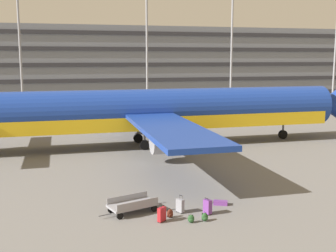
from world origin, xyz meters
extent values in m
plane|color=slate|center=(0.00, 0.00, 0.00)|extent=(600.00, 600.00, 0.00)
cube|color=slate|center=(0.00, 46.98, 7.09)|extent=(161.64, 16.25, 14.19)
cube|color=#2D2D33|center=(0.00, 38.76, 1.42)|extent=(160.03, 0.24, 0.70)
cube|color=#2D2D33|center=(0.00, 38.76, 4.26)|extent=(160.03, 0.24, 0.70)
cube|color=#2D2D33|center=(0.00, 38.76, 7.09)|extent=(160.03, 0.24, 0.70)
cube|color=#2D2D33|center=(0.00, 38.76, 9.93)|extent=(160.03, 0.24, 0.70)
cube|color=#2D2D33|center=(0.00, 38.76, 12.77)|extent=(160.03, 0.24, 0.70)
cylinder|color=navy|center=(5.49, -0.01, 3.47)|extent=(35.70, 4.07, 3.90)
cube|color=yellow|center=(5.49, -0.01, 2.40)|extent=(34.28, 3.98, 1.25)
cone|color=navy|center=(24.40, 0.08, 3.47)|extent=(3.14, 3.72, 3.70)
cube|color=navy|center=(4.44, 9.43, 3.17)|extent=(4.47, 15.01, 0.36)
cube|color=navy|center=(4.53, -9.46, 3.17)|extent=(4.47, 15.01, 0.36)
cylinder|color=#9E9EA3|center=(4.96, 6.73, 1.80)|extent=(2.80, 2.16, 2.14)
cylinder|color=#9E9EA3|center=(5.02, -6.76, 1.80)|extent=(2.80, 2.16, 2.14)
cylinder|color=black|center=(19.05, 0.05, 0.45)|extent=(0.90, 0.35, 0.90)
cylinder|color=slate|center=(19.05, 0.05, 1.21)|extent=(0.20, 0.20, 1.52)
cylinder|color=black|center=(4.05, 1.64, 0.45)|extent=(0.90, 0.35, 0.90)
cylinder|color=slate|center=(4.05, 1.64, 1.21)|extent=(0.20, 0.20, 1.52)
cylinder|color=black|center=(4.07, -1.68, 0.45)|extent=(0.90, 0.35, 0.90)
cylinder|color=slate|center=(4.07, -1.68, 1.21)|extent=(0.20, 0.20, 1.52)
cylinder|color=gray|center=(-9.18, 32.93, 9.74)|extent=(0.36, 0.36, 19.48)
cylinder|color=gray|center=(11.38, 32.93, 11.21)|extent=(0.36, 0.36, 22.43)
cylinder|color=gray|center=(26.88, 32.93, 12.89)|extent=(0.36, 0.36, 25.78)
cylinder|color=gray|center=(48.29, 32.93, 12.89)|extent=(0.36, 0.36, 25.77)
cube|color=#72388C|center=(5.43, -17.12, 0.12)|extent=(0.88, 0.66, 0.24)
cube|color=black|center=(5.05, -16.95, 0.12)|extent=(0.10, 0.18, 0.02)
cube|color=#72388C|center=(4.22, -18.33, 0.43)|extent=(0.43, 0.50, 0.76)
cylinder|color=#333338|center=(4.09, -18.26, 0.86)|extent=(0.02, 0.02, 0.09)
cylinder|color=#333338|center=(4.19, -18.47, 0.86)|extent=(0.02, 0.02, 0.09)
cube|color=black|center=(4.14, -18.36, 0.91)|extent=(0.12, 0.22, 0.02)
cylinder|color=black|center=(4.25, -18.13, 0.03)|extent=(0.05, 0.04, 0.05)
cylinder|color=black|center=(4.39, -18.44, 0.03)|extent=(0.05, 0.04, 0.05)
cylinder|color=black|center=(4.04, -18.22, 0.03)|extent=(0.05, 0.04, 0.05)
cylinder|color=black|center=(4.19, -18.53, 0.03)|extent=(0.05, 0.04, 0.05)
cube|color=#B21E23|center=(1.58, -18.76, 0.41)|extent=(0.50, 0.45, 0.72)
cylinder|color=#333338|center=(1.52, -18.89, 0.83)|extent=(0.02, 0.02, 0.11)
cylinder|color=#333338|center=(1.72, -18.73, 0.83)|extent=(0.02, 0.02, 0.11)
cube|color=black|center=(1.62, -18.81, 0.88)|extent=(0.22, 0.17, 0.02)
cylinder|color=black|center=(1.38, -18.80, 0.03)|extent=(0.05, 0.05, 0.05)
cylinder|color=black|center=(1.68, -18.58, 0.03)|extent=(0.05, 0.05, 0.05)
cylinder|color=black|center=(1.48, -18.94, 0.03)|extent=(0.05, 0.05, 0.05)
cylinder|color=black|center=(1.78, -18.72, 0.03)|extent=(0.05, 0.05, 0.05)
cube|color=gray|center=(2.85, -17.74, 0.41)|extent=(0.41, 0.51, 0.71)
cylinder|color=#333338|center=(2.97, -17.82, 0.86)|extent=(0.02, 0.02, 0.19)
cylinder|color=#333338|center=(2.85, -17.59, 0.86)|extent=(0.02, 0.02, 0.19)
cube|color=black|center=(2.91, -17.71, 0.95)|extent=(0.14, 0.24, 0.02)
cylinder|color=black|center=(2.86, -17.94, 0.03)|extent=(0.05, 0.04, 0.05)
cylinder|color=black|center=(2.69, -17.61, 0.03)|extent=(0.05, 0.04, 0.05)
cylinder|color=black|center=(3.01, -17.86, 0.03)|extent=(0.05, 0.04, 0.05)
cylinder|color=black|center=(2.84, -17.53, 0.03)|extent=(0.05, 0.04, 0.05)
ellipsoid|color=#264C26|center=(3.00, -19.25, 0.21)|extent=(0.38, 0.27, 0.42)
ellipsoid|color=#264C26|center=(2.98, -19.34, 0.15)|extent=(0.25, 0.14, 0.19)
torus|color=black|center=(3.01, -19.22, 0.43)|extent=(0.08, 0.03, 0.08)
cube|color=black|center=(3.11, -19.18, 0.21)|extent=(0.04, 0.03, 0.36)
cube|color=black|center=(2.93, -19.14, 0.21)|extent=(0.04, 0.03, 0.36)
ellipsoid|color=#264C26|center=(3.75, -19.21, 0.22)|extent=(0.36, 0.28, 0.44)
ellipsoid|color=#264C26|center=(3.76, -19.33, 0.15)|extent=(0.25, 0.13, 0.20)
torus|color=black|center=(3.75, -19.17, 0.45)|extent=(0.08, 0.02, 0.08)
cube|color=black|center=(3.84, -19.09, 0.22)|extent=(0.04, 0.03, 0.37)
cube|color=black|center=(3.65, -19.10, 0.22)|extent=(0.04, 0.03, 0.37)
ellipsoid|color=#592619|center=(2.13, -18.32, 0.24)|extent=(0.42, 0.34, 0.47)
ellipsoid|color=#592619|center=(2.17, -18.41, 0.16)|extent=(0.28, 0.19, 0.21)
torus|color=black|center=(2.12, -18.29, 0.48)|extent=(0.08, 0.04, 0.08)
cube|color=black|center=(2.19, -18.19, 0.24)|extent=(0.04, 0.04, 0.40)
cube|color=black|center=(2.00, -18.27, 0.24)|extent=(0.04, 0.04, 0.40)
cube|color=gray|center=(0.36, -17.05, 0.42)|extent=(2.87, 2.04, 0.12)
cylinder|color=#4C4C51|center=(-1.21, -17.56, 0.18)|extent=(0.68, 0.26, 0.05)
cube|color=gray|center=(0.55, -17.63, 0.62)|extent=(2.36, 0.80, 0.40)
cube|color=gray|center=(0.17, -16.46, 0.62)|extent=(2.36, 0.80, 0.40)
cylinder|color=black|center=(-0.46, -17.89, 0.18)|extent=(0.37, 0.21, 0.36)
cylinder|color=black|center=(-0.80, -16.84, 0.18)|extent=(0.37, 0.21, 0.36)
cylinder|color=black|center=(1.52, -17.25, 0.18)|extent=(0.37, 0.21, 0.36)
cylinder|color=black|center=(1.18, -16.20, 0.18)|extent=(0.37, 0.21, 0.36)
camera|label=1|loc=(-3.19, -38.76, 8.32)|focal=45.08mm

